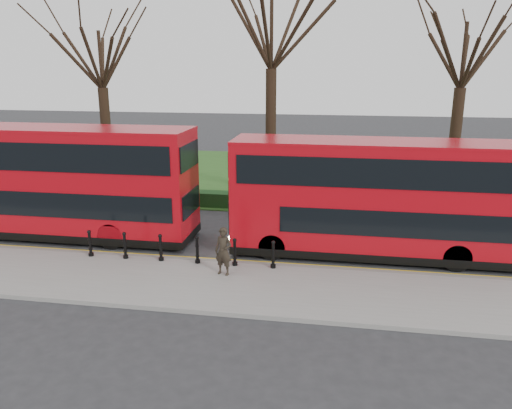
% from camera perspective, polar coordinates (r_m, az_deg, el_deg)
% --- Properties ---
extents(ground, '(120.00, 120.00, 0.00)m').
position_cam_1_polar(ground, '(20.43, -7.89, -5.44)').
color(ground, '#28282B').
rests_on(ground, ground).
extents(pavement, '(60.00, 4.00, 0.15)m').
position_cam_1_polar(pavement, '(17.79, -10.78, -8.60)').
color(pavement, gray).
rests_on(pavement, ground).
extents(kerb, '(60.00, 0.25, 0.16)m').
position_cam_1_polar(kerb, '(19.52, -8.77, -6.26)').
color(kerb, slate).
rests_on(kerb, ground).
extents(grass_verge, '(60.00, 18.00, 0.06)m').
position_cam_1_polar(grass_verge, '(34.45, -0.51, 3.43)').
color(grass_verge, '#264E1A').
rests_on(grass_verge, ground).
extents(hedge, '(60.00, 0.90, 0.80)m').
position_cam_1_polar(hedge, '(26.55, -3.59, 0.54)').
color(hedge, black).
rests_on(hedge, ground).
extents(yellow_line_outer, '(60.00, 0.10, 0.01)m').
position_cam_1_polar(yellow_line_outer, '(19.81, -8.49, -6.13)').
color(yellow_line_outer, yellow).
rests_on(yellow_line_outer, ground).
extents(yellow_line_inner, '(60.00, 0.10, 0.01)m').
position_cam_1_polar(yellow_line_inner, '(19.99, -8.31, -5.92)').
color(yellow_line_inner, yellow).
rests_on(yellow_line_inner, ground).
extents(tree_left, '(7.02, 7.02, 10.97)m').
position_cam_1_polar(tree_left, '(31.41, -17.40, 16.17)').
color(tree_left, black).
rests_on(tree_left, ground).
extents(tree_mid, '(8.29, 8.29, 12.96)m').
position_cam_1_polar(tree_mid, '(28.51, 1.79, 19.90)').
color(tree_mid, black).
rests_on(tree_mid, ground).
extents(tree_right, '(7.18, 7.18, 11.22)m').
position_cam_1_polar(tree_right, '(28.83, 22.73, 16.17)').
color(tree_right, black).
rests_on(tree_right, ground).
extents(bollard_row, '(7.29, 0.15, 1.00)m').
position_cam_1_polar(bollard_row, '(18.97, -8.81, -5.06)').
color(bollard_row, black).
rests_on(bollard_row, pavement).
extents(bus_lead, '(12.05, 2.76, 4.80)m').
position_cam_1_polar(bus_lead, '(23.22, -21.89, 2.36)').
color(bus_lead, '#AA0812').
rests_on(bus_lead, ground).
extents(bus_rear, '(11.43, 2.62, 4.55)m').
position_cam_1_polar(bus_rear, '(19.85, 13.93, 0.56)').
color(bus_rear, '#AA0812').
rests_on(bus_rear, ground).
extents(pedestrian, '(0.71, 0.55, 1.73)m').
position_cam_1_polar(pedestrian, '(17.55, -3.75, -5.36)').
color(pedestrian, black).
rests_on(pedestrian, pavement).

